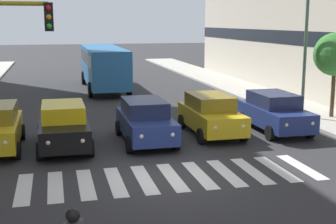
{
  "coord_description": "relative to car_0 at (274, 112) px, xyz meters",
  "views": [
    {
      "loc": [
        3.51,
        13.75,
        4.83
      ],
      "look_at": [
        -0.74,
        -3.61,
        1.38
      ],
      "focal_mm": 50.32,
      "sensor_mm": 36.0,
      "label": 1
    }
  ],
  "objects": [
    {
      "name": "ground_plane",
      "position": [
        5.96,
        5.03,
        -0.89
      ],
      "size": [
        180.0,
        180.0,
        0.0
      ],
      "primitive_type": "plane",
      "color": "#2D2D30"
    },
    {
      "name": "crosswalk_markings",
      "position": [
        5.96,
        5.03,
        -0.88
      ],
      "size": [
        9.45,
        2.8,
        0.01
      ],
      "color": "silver",
      "rests_on": "ground_plane"
    },
    {
      "name": "car_0",
      "position": [
        0.0,
        0.0,
        0.0
      ],
      "size": [
        2.02,
        4.44,
        1.72
      ],
      "color": "navy",
      "rests_on": "ground_plane"
    },
    {
      "name": "car_1",
      "position": [
        2.93,
        -0.15,
        0.0
      ],
      "size": [
        2.02,
        4.44,
        1.72
      ],
      "color": "gold",
      "rests_on": "ground_plane"
    },
    {
      "name": "car_2",
      "position": [
        5.94,
        0.49,
        0.0
      ],
      "size": [
        2.02,
        4.44,
        1.72
      ],
      "color": "navy",
      "rests_on": "ground_plane"
    },
    {
      "name": "car_3",
      "position": [
        9.17,
        0.63,
        0.0
      ],
      "size": [
        2.02,
        4.44,
        1.72
      ],
      "color": "black",
      "rests_on": "ground_plane"
    },
    {
      "name": "bus_behind_traffic",
      "position": [
        5.94,
        -15.16,
        0.97
      ],
      "size": [
        2.78,
        10.5,
        3.0
      ],
      "color": "#286BAD",
      "rests_on": "ground_plane"
    },
    {
      "name": "street_lamp_left",
      "position": [
        -2.11,
        -2.09,
        3.66
      ],
      "size": [
        2.82,
        0.28,
        7.21
      ],
      "color": "#4C6B56",
      "rests_on": "sidewalk_left"
    },
    {
      "name": "street_tree_1",
      "position": [
        -3.97,
        -1.69,
        2.35
      ],
      "size": [
        2.12,
        2.12,
        4.16
      ],
      "color": "#513823",
      "rests_on": "sidewalk_left"
    }
  ]
}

